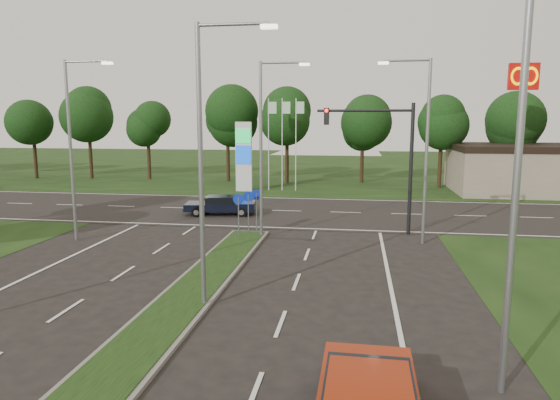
# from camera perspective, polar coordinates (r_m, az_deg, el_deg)

# --- Properties ---
(verge_far) EXTENTS (160.00, 50.00, 0.02)m
(verge_far) POSITION_cam_1_polar(r_m,az_deg,el_deg) (64.62, 3.71, 3.60)
(verge_far) COLOR black
(verge_far) RESTS_ON ground
(cross_road) EXTENTS (160.00, 12.00, 0.02)m
(cross_road) POSITION_cam_1_polar(r_m,az_deg,el_deg) (34.11, -0.92, -1.22)
(cross_road) COLOR black
(cross_road) RESTS_ON ground
(median_kerb) EXTENTS (2.00, 26.00, 0.12)m
(median_kerb) POSITION_cam_1_polar(r_m,az_deg,el_deg) (15.46, -13.85, -14.05)
(median_kerb) COLOR slate
(median_kerb) RESTS_ON ground
(commercial_building) EXTENTS (16.00, 9.00, 4.00)m
(commercial_building) POSITION_cam_1_polar(r_m,az_deg,el_deg) (48.13, 28.62, 3.07)
(commercial_building) COLOR gray
(commercial_building) RESTS_ON ground
(streetlight_median_near) EXTENTS (2.53, 0.22, 9.00)m
(streetlight_median_near) POSITION_cam_1_polar(r_m,az_deg,el_deg) (15.82, -8.39, 5.40)
(streetlight_median_near) COLOR gray
(streetlight_median_near) RESTS_ON ground
(streetlight_median_far) EXTENTS (2.53, 0.22, 9.00)m
(streetlight_median_far) POSITION_cam_1_polar(r_m,az_deg,el_deg) (25.54, -1.75, 6.82)
(streetlight_median_far) COLOR gray
(streetlight_median_far) RESTS_ON ground
(streetlight_left_far) EXTENTS (2.53, 0.22, 9.00)m
(streetlight_left_far) POSITION_cam_1_polar(r_m,az_deg,el_deg) (27.00, -22.50, 6.26)
(streetlight_left_far) COLOR gray
(streetlight_left_far) RESTS_ON ground
(streetlight_right_far) EXTENTS (2.53, 0.22, 9.00)m
(streetlight_right_far) POSITION_cam_1_polar(r_m,az_deg,el_deg) (25.31, 16.00, 6.46)
(streetlight_right_far) COLOR gray
(streetlight_right_far) RESTS_ON ground
(streetlight_right_near) EXTENTS (2.53, 0.22, 9.00)m
(streetlight_right_near) POSITION_cam_1_polar(r_m,az_deg,el_deg) (11.57, 24.56, 3.39)
(streetlight_right_near) COLOR gray
(streetlight_right_near) RESTS_ON ground
(traffic_signal) EXTENTS (5.10, 0.42, 7.00)m
(traffic_signal) POSITION_cam_1_polar(r_m,az_deg,el_deg) (27.17, 12.06, 5.86)
(traffic_signal) COLOR black
(traffic_signal) RESTS_ON ground
(median_signs) EXTENTS (1.16, 1.76, 2.38)m
(median_signs) POSITION_cam_1_polar(r_m,az_deg,el_deg) (26.47, -3.69, -0.45)
(median_signs) COLOR gray
(median_signs) RESTS_ON ground
(gas_pylon) EXTENTS (5.80, 1.26, 8.00)m
(gas_pylon) POSITION_cam_1_polar(r_m,az_deg,el_deg) (43.28, -3.87, 5.19)
(gas_pylon) COLOR silver
(gas_pylon) RESTS_ON ground
(mcdonalds_sign) EXTENTS (2.20, 0.47, 10.40)m
(mcdonalds_sign) POSITION_cam_1_polar(r_m,az_deg,el_deg) (42.92, 25.95, 10.69)
(mcdonalds_sign) COLOR silver
(mcdonalds_sign) RESTS_ON ground
(treeline_far) EXTENTS (6.00, 6.00, 9.90)m
(treeline_far) POSITION_cam_1_polar(r_m,az_deg,el_deg) (49.34, 2.34, 9.89)
(treeline_far) COLOR black
(treeline_far) RESTS_ON ground
(navy_sedan) EXTENTS (4.71, 2.48, 1.23)m
(navy_sedan) POSITION_cam_1_polar(r_m,az_deg,el_deg) (32.70, -6.79, -0.55)
(navy_sedan) COLOR black
(navy_sedan) RESTS_ON ground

